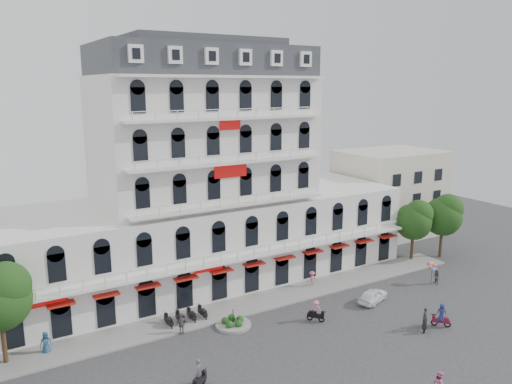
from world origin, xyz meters
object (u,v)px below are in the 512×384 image
(parked_car, at_px, (373,296))
(rider_west, at_px, (199,375))
(rider_center, at_px, (316,310))
(rider_east, at_px, (442,315))
(rider_northeast, at_px, (425,319))
(balloon_vendor, at_px, (435,273))

(parked_car, bearing_deg, rider_west, 82.99)
(rider_west, height_order, rider_center, rider_west)
(rider_east, xyz_separation_m, rider_northeast, (-1.80, 0.29, -0.04))
(parked_car, relative_size, rider_center, 1.93)
(balloon_vendor, bearing_deg, rider_northeast, -144.09)
(rider_northeast, distance_m, rider_center, 9.51)
(rider_northeast, height_order, rider_center, rider_northeast)
(balloon_vendor, bearing_deg, rider_center, -178.57)
(rider_center, bearing_deg, balloon_vendor, 52.08)
(rider_west, relative_size, rider_east, 1.05)
(rider_west, distance_m, balloon_vendor, 30.06)
(rider_east, bearing_deg, parked_car, -27.75)
(parked_car, height_order, rider_east, rider_east)
(rider_west, distance_m, rider_east, 22.52)
(rider_center, bearing_deg, rider_east, 14.78)
(rider_east, bearing_deg, balloon_vendor, -87.40)
(rider_east, height_order, rider_center, rider_east)
(parked_car, distance_m, rider_east, 7.11)
(rider_west, distance_m, rider_northeast, 20.69)
(parked_car, bearing_deg, rider_center, 74.18)
(rider_west, bearing_deg, rider_center, -16.82)
(rider_west, bearing_deg, balloon_vendor, -25.03)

